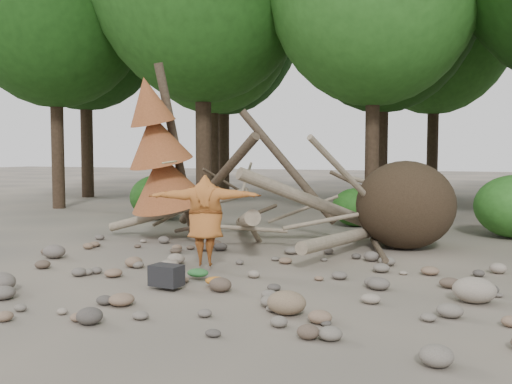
% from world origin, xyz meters
% --- Properties ---
extents(ground, '(120.00, 120.00, 0.00)m').
position_xyz_m(ground, '(0.00, 0.00, 0.00)').
color(ground, '#514C44').
rests_on(ground, ground).
extents(deadfall_pile, '(8.55, 5.24, 3.30)m').
position_xyz_m(deadfall_pile, '(2.02, 4.24, 0.95)').
color(deadfall_pile, '#332619').
rests_on(deadfall_pile, ground).
extents(dead_conifer, '(2.06, 2.16, 4.35)m').
position_xyz_m(dead_conifer, '(-3.12, 3.37, 2.11)').
color(dead_conifer, '#4C3F30').
rests_on(dead_conifer, ground).
extents(bush_left, '(1.80, 1.80, 1.44)m').
position_xyz_m(bush_left, '(-5.50, 7.20, 0.72)').
color(bush_left, '#1B4B14').
rests_on(bush_left, ground).
extents(bush_mid, '(1.40, 1.40, 1.12)m').
position_xyz_m(bush_mid, '(0.80, 7.80, 0.56)').
color(bush_mid, '#255F1B').
rests_on(bush_mid, ground).
extents(frisbee_thrower, '(2.12, 1.24, 1.93)m').
position_xyz_m(frisbee_thrower, '(-0.56, 0.65, 0.92)').
color(frisbee_thrower, '#A35924').
rests_on(frisbee_thrower, ground).
extents(backpack, '(0.52, 0.37, 0.33)m').
position_xyz_m(backpack, '(-0.46, -0.95, 0.16)').
color(backpack, black).
rests_on(backpack, ground).
extents(cloth_green, '(0.38, 0.31, 0.14)m').
position_xyz_m(cloth_green, '(-0.30, -0.16, 0.07)').
color(cloth_green, '#26602B').
rests_on(cloth_green, ground).
extents(cloth_orange, '(0.35, 0.29, 0.13)m').
position_xyz_m(cloth_orange, '(0.23, -0.57, 0.06)').
color(cloth_orange, '#B2671E').
rests_on(cloth_orange, ground).
extents(boulder_front_right, '(0.53, 0.48, 0.32)m').
position_xyz_m(boulder_front_right, '(1.75, -1.58, 0.16)').
color(boulder_front_right, '#7A644C').
rests_on(boulder_front_right, ground).
extents(boulder_mid_right, '(0.61, 0.55, 0.37)m').
position_xyz_m(boulder_mid_right, '(4.09, -0.03, 0.18)').
color(boulder_mid_right, gray).
rests_on(boulder_mid_right, ground).
extents(boulder_mid_left, '(0.47, 0.42, 0.28)m').
position_xyz_m(boulder_mid_left, '(-3.94, 0.53, 0.14)').
color(boulder_mid_left, '#635B54').
rests_on(boulder_mid_left, ground).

